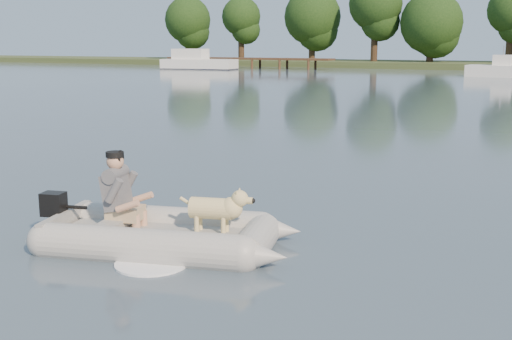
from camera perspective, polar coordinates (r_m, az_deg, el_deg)
The scene contains 8 objects.
water at distance 7.55m, azimuth -10.07°, elevation -7.81°, with size 160.00×160.00×0.00m, color slate.
dock at distance 65.20m, azimuth -0.80°, elevation 9.50°, with size 18.00×2.00×1.04m, color #4C331E, non-canonical shape.
dinghy at distance 7.80m, azimuth -8.13°, elevation -3.15°, with size 4.30×3.20×1.24m, color #999994, non-canonical shape.
man at distance 8.04m, azimuth -12.20°, elevation -1.63°, with size 0.64×0.55×0.95m, color #59595D, non-canonical shape.
dog at distance 7.68m, azimuth -3.98°, elevation -3.75°, with size 0.83×0.29×0.55m, color tan, non-canonical shape.
outboard_motor at distance 8.48m, azimuth -17.48°, elevation -4.10°, with size 0.37×0.26×0.70m, color black, non-canonical shape.
cabin_cruiser at distance 61.98m, azimuth -5.09°, elevation 9.79°, with size 7.44×2.66×2.30m, color white, non-canonical shape.
motorboat at distance 50.92m, azimuth 21.34°, elevation 8.91°, with size 5.62×2.16×2.38m, color white, non-canonical shape.
Camera 1 is at (4.35, -5.67, 2.44)m, focal length 45.00 mm.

